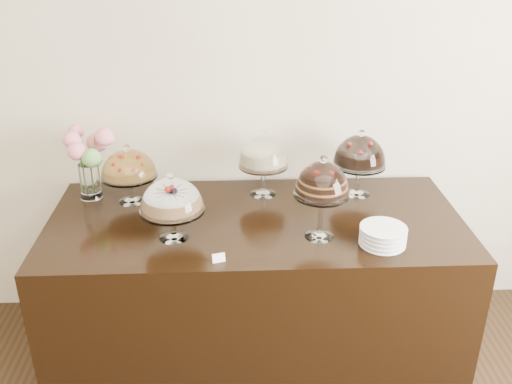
{
  "coord_description": "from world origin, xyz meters",
  "views": [
    {
      "loc": [
        -0.32,
        -0.22,
        2.33
      ],
      "look_at": [
        -0.2,
        2.4,
        1.08
      ],
      "focal_mm": 40.0,
      "sensor_mm": 36.0,
      "label": 1
    }
  ],
  "objects_px": {
    "cake_stand_cheesecake": "(263,154)",
    "flower_vase": "(88,155)",
    "cake_stand_fruit_tart": "(128,166)",
    "cake_stand_choco_layer": "(322,182)",
    "cake_stand_dark_choco": "(360,154)",
    "display_counter": "(256,289)",
    "cake_stand_sugar_sponge": "(171,198)",
    "plate_stack": "(383,236)"
  },
  "relations": [
    {
      "from": "display_counter",
      "to": "flower_vase",
      "type": "height_order",
      "value": "flower_vase"
    },
    {
      "from": "cake_stand_dark_choco",
      "to": "display_counter",
      "type": "bearing_deg",
      "value": -155.04
    },
    {
      "from": "display_counter",
      "to": "cake_stand_fruit_tart",
      "type": "relative_size",
      "value": 6.47
    },
    {
      "from": "display_counter",
      "to": "cake_stand_sugar_sponge",
      "type": "relative_size",
      "value": 6.26
    },
    {
      "from": "cake_stand_dark_choco",
      "to": "cake_stand_fruit_tart",
      "type": "relative_size",
      "value": 1.15
    },
    {
      "from": "display_counter",
      "to": "cake_stand_choco_layer",
      "type": "height_order",
      "value": "cake_stand_choco_layer"
    },
    {
      "from": "cake_stand_choco_layer",
      "to": "plate_stack",
      "type": "bearing_deg",
      "value": -17.85
    },
    {
      "from": "flower_vase",
      "to": "cake_stand_fruit_tart",
      "type": "bearing_deg",
      "value": -17.26
    },
    {
      "from": "cake_stand_sugar_sponge",
      "to": "cake_stand_fruit_tart",
      "type": "distance_m",
      "value": 0.5
    },
    {
      "from": "cake_stand_dark_choco",
      "to": "flower_vase",
      "type": "distance_m",
      "value": 1.52
    },
    {
      "from": "display_counter",
      "to": "flower_vase",
      "type": "bearing_deg",
      "value": 161.21
    },
    {
      "from": "cake_stand_sugar_sponge",
      "to": "flower_vase",
      "type": "distance_m",
      "value": 0.71
    },
    {
      "from": "cake_stand_sugar_sponge",
      "to": "cake_stand_fruit_tart",
      "type": "bearing_deg",
      "value": 122.84
    },
    {
      "from": "flower_vase",
      "to": "cake_stand_dark_choco",
      "type": "bearing_deg",
      "value": -1.26
    },
    {
      "from": "flower_vase",
      "to": "plate_stack",
      "type": "height_order",
      "value": "flower_vase"
    },
    {
      "from": "cake_stand_cheesecake",
      "to": "plate_stack",
      "type": "height_order",
      "value": "cake_stand_cheesecake"
    },
    {
      "from": "cake_stand_sugar_sponge",
      "to": "plate_stack",
      "type": "xyz_separation_m",
      "value": [
        1.02,
        -0.11,
        -0.17
      ]
    },
    {
      "from": "cake_stand_choco_layer",
      "to": "cake_stand_dark_choco",
      "type": "bearing_deg",
      "value": 59.1
    },
    {
      "from": "cake_stand_sugar_sponge",
      "to": "cake_stand_fruit_tart",
      "type": "height_order",
      "value": "cake_stand_sugar_sponge"
    },
    {
      "from": "cake_stand_sugar_sponge",
      "to": "cake_stand_cheesecake",
      "type": "xyz_separation_m",
      "value": [
        0.47,
        0.48,
        0.03
      ]
    },
    {
      "from": "cake_stand_choco_layer",
      "to": "cake_stand_cheesecake",
      "type": "bearing_deg",
      "value": 116.82
    },
    {
      "from": "display_counter",
      "to": "flower_vase",
      "type": "relative_size",
      "value": 5.4
    },
    {
      "from": "cake_stand_sugar_sponge",
      "to": "cake_stand_cheesecake",
      "type": "bearing_deg",
      "value": 45.68
    },
    {
      "from": "display_counter",
      "to": "plate_stack",
      "type": "relative_size",
      "value": 9.98
    },
    {
      "from": "cake_stand_choco_layer",
      "to": "plate_stack",
      "type": "relative_size",
      "value": 1.98
    },
    {
      "from": "cake_stand_sugar_sponge",
      "to": "cake_stand_cheesecake",
      "type": "relative_size",
      "value": 0.91
    },
    {
      "from": "display_counter",
      "to": "flower_vase",
      "type": "distance_m",
      "value": 1.2
    },
    {
      "from": "display_counter",
      "to": "cake_stand_cheesecake",
      "type": "height_order",
      "value": "cake_stand_cheesecake"
    },
    {
      "from": "display_counter",
      "to": "cake_stand_sugar_sponge",
      "type": "bearing_deg",
      "value": -156.31
    },
    {
      "from": "cake_stand_fruit_tart",
      "to": "cake_stand_sugar_sponge",
      "type": "bearing_deg",
      "value": -57.16
    },
    {
      "from": "cake_stand_sugar_sponge",
      "to": "display_counter",
      "type": "bearing_deg",
      "value": 23.69
    },
    {
      "from": "cake_stand_choco_layer",
      "to": "cake_stand_fruit_tart",
      "type": "xyz_separation_m",
      "value": [
        -1.0,
        0.44,
        -0.08
      ]
    },
    {
      "from": "cake_stand_fruit_tart",
      "to": "plate_stack",
      "type": "xyz_separation_m",
      "value": [
        1.3,
        -0.54,
        -0.17
      ]
    },
    {
      "from": "cake_stand_choco_layer",
      "to": "flower_vase",
      "type": "distance_m",
      "value": 1.33
    },
    {
      "from": "cake_stand_cheesecake",
      "to": "flower_vase",
      "type": "xyz_separation_m",
      "value": [
        -0.97,
        0.01,
        0.01
      ]
    },
    {
      "from": "display_counter",
      "to": "cake_stand_dark_choco",
      "type": "height_order",
      "value": "cake_stand_dark_choco"
    },
    {
      "from": "flower_vase",
      "to": "plate_stack",
      "type": "relative_size",
      "value": 1.85
    },
    {
      "from": "cake_stand_choco_layer",
      "to": "cake_stand_sugar_sponge",
      "type": "bearing_deg",
      "value": 178.46
    },
    {
      "from": "display_counter",
      "to": "cake_stand_fruit_tart",
      "type": "xyz_separation_m",
      "value": [
        -0.69,
        0.24,
        0.66
      ]
    },
    {
      "from": "display_counter",
      "to": "cake_stand_fruit_tart",
      "type": "bearing_deg",
      "value": 160.71
    },
    {
      "from": "cake_stand_dark_choco",
      "to": "cake_stand_fruit_tart",
      "type": "distance_m",
      "value": 1.29
    },
    {
      "from": "flower_vase",
      "to": "cake_stand_choco_layer",
      "type": "bearing_deg",
      "value": -22.71
    }
  ]
}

